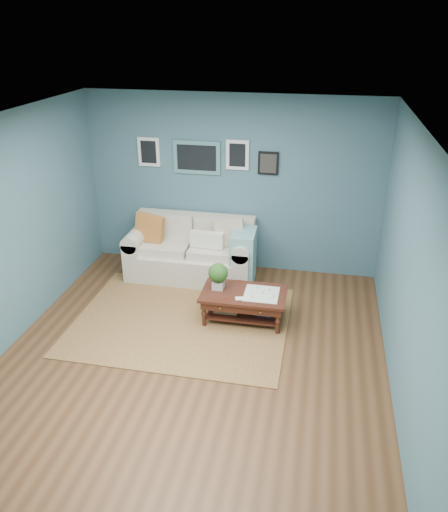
# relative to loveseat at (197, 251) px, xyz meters

# --- Properties ---
(room_shell) EXTENTS (5.00, 5.02, 2.70)m
(room_shell) POSITION_rel_loveseat_xyz_m (0.45, -1.97, 0.95)
(room_shell) COLOR brown
(room_shell) RESTS_ON ground
(area_rug) EXTENTS (2.78, 2.22, 0.01)m
(area_rug) POSITION_rel_loveseat_xyz_m (0.12, -1.31, -0.40)
(area_rug) COLOR brown
(area_rug) RESTS_ON ground
(loveseat) EXTENTS (1.96, 0.89, 1.01)m
(loveseat) POSITION_rel_loveseat_xyz_m (0.00, 0.00, 0.00)
(loveseat) COLOR beige
(loveseat) RESTS_ON ground
(coffee_table) EXTENTS (1.11, 0.65, 0.77)m
(coffee_table) POSITION_rel_loveseat_xyz_m (0.85, -1.11, -0.07)
(coffee_table) COLOR black
(coffee_table) RESTS_ON ground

